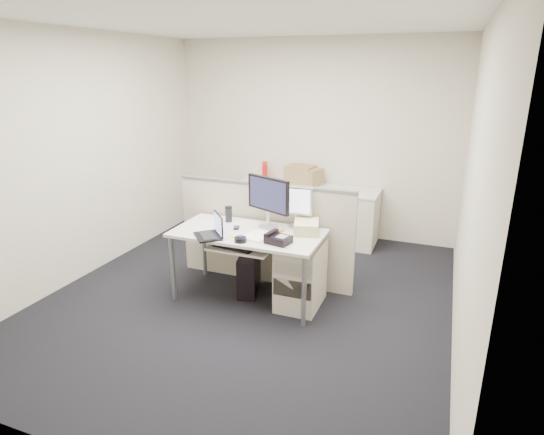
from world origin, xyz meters
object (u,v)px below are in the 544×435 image
at_px(desk, 248,238).
at_px(laptop, 207,226).
at_px(desk_phone, 278,240).
at_px(monitor_main, 268,203).

height_order(desk, laptop, laptop).
xyz_separation_m(laptop, desk_phone, (0.69, 0.10, -0.08)).
height_order(monitor_main, laptop, monitor_main).
distance_m(desk, desk_phone, 0.45).
height_order(laptop, desk_phone, laptop).
distance_m(laptop, desk_phone, 0.71).
relative_size(laptop, desk_phone, 1.37).
bearing_deg(laptop, desk, 90.91).
distance_m(desk, laptop, 0.45).
xyz_separation_m(desk, desk_phone, (0.39, -0.18, 0.10)).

